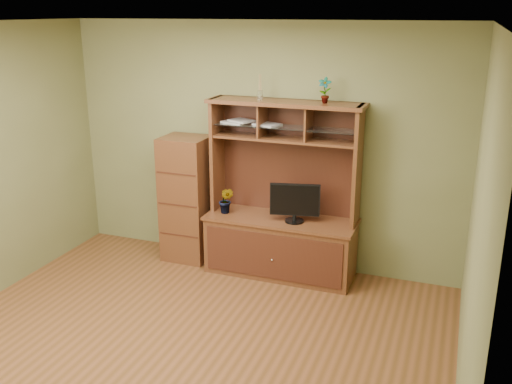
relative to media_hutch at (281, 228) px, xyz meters
The scene contains 8 objects.
room 1.95m from the media_hutch, 101.24° to the right, with size 4.54×4.04×2.74m.
media_hutch is the anchor object (origin of this frame).
monitor 0.40m from the media_hutch, 26.23° to the right, with size 0.52×0.20×0.42m.
orchid_plant 0.68m from the media_hutch, behind, with size 0.16×0.13×0.30m, color #2E5D20.
top_plant 1.56m from the media_hutch, 10.60° to the left, with size 0.14×0.09×0.26m, color #2B5B20.
reed_diffuser 1.51m from the media_hutch, 164.63° to the left, with size 0.05×0.05×0.26m.
magazines 1.20m from the media_hutch, 169.63° to the left, with size 0.68×0.28×0.04m.
side_cabinet 1.17m from the media_hutch, behind, with size 0.52×0.47×1.45m.
Camera 1 is at (2.09, -3.81, 2.80)m, focal length 40.00 mm.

